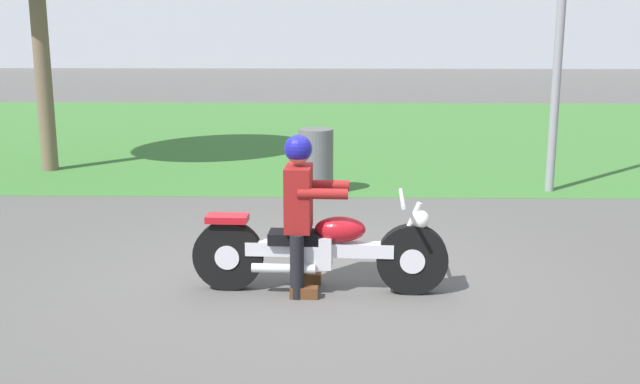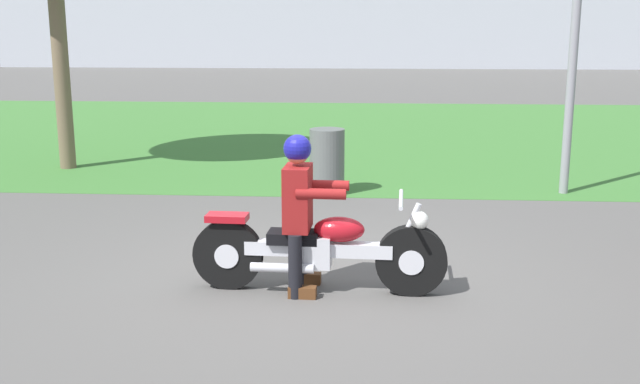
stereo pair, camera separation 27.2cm
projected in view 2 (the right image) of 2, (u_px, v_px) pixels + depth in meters
The scene contains 5 objects.
ground at pixel (312, 281), 6.93m from camera, with size 120.00×120.00×0.00m, color #565451.
grass_verge at pixel (346, 133), 16.04m from camera, with size 60.00×12.00×0.01m, color #3D7533.
motorcycle_lead at pixel (319, 249), 6.59m from camera, with size 2.23×0.66×0.87m.
rider_lead at pixel (300, 201), 6.51m from camera, with size 0.56×0.48×1.39m.
trash_can at pixel (327, 162), 10.34m from camera, with size 0.48×0.48×0.90m, color #595E5B.
Camera 2 is at (0.51, -6.56, 2.33)m, focal length 42.51 mm.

